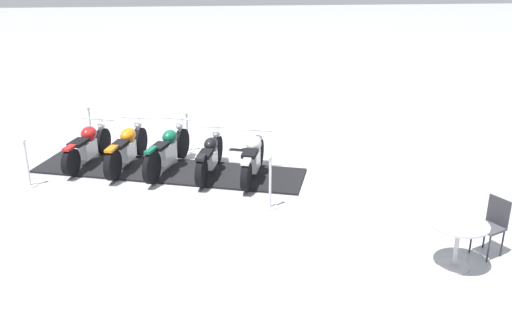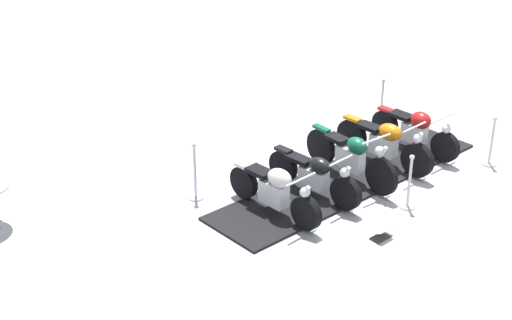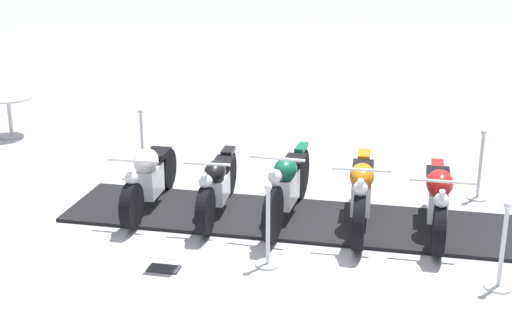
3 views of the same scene
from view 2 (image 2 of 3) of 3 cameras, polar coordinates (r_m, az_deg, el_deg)
ground_plane at (r=14.34m, az=7.08°, el=-1.53°), size 80.00×80.00×0.00m
display_platform at (r=14.33m, az=7.09°, el=-1.44°), size 6.27×3.20×0.05m
motorcycle_cream at (r=12.83m, az=1.47°, el=-2.30°), size 0.85×2.09×0.89m
motorcycle_black at (r=13.47m, az=4.49°, el=-1.13°), size 0.78×2.09×0.91m
motorcycle_forest at (r=14.09m, az=7.29°, el=0.32°), size 1.03×2.22×1.05m
motorcycle_copper at (r=14.80m, az=9.80°, el=1.34°), size 0.89×2.23×0.99m
motorcycle_maroon at (r=15.52m, az=12.09°, el=2.28°), size 0.96×2.08×0.91m
stanchion_right_rear at (r=15.42m, az=17.49°, el=0.84°), size 0.31×0.31×1.02m
stanchion_left_rear at (r=16.83m, az=9.54°, el=3.95°), size 0.30×0.30×1.06m
stanchion_left_front at (r=13.49m, az=-4.66°, el=-1.47°), size 0.31×0.31×1.10m
stanchion_right_mid at (r=13.42m, az=11.58°, el=-2.18°), size 0.29×0.29×1.03m
info_placard at (r=12.56m, az=9.52°, el=-5.61°), size 0.41×0.34×0.21m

